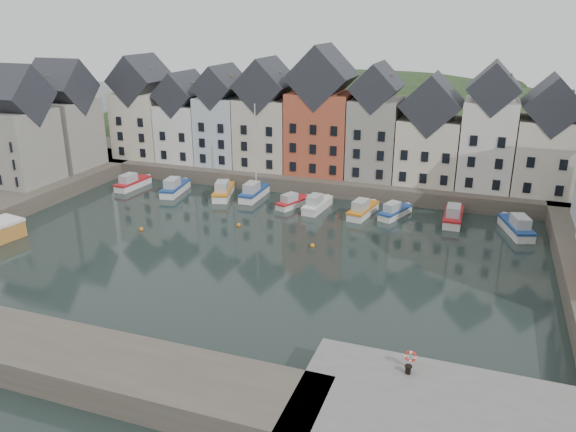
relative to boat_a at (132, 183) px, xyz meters
The scene contains 19 objects.
ground 30.11m from the boat_a, 34.55° to the right, with size 260.00×260.00×0.00m, color black.
far_quay 27.96m from the boat_a, 27.54° to the left, with size 90.00×16.00×2.00m, color #4B423A.
near_quay 59.70m from the boat_a, 38.39° to the right, with size 18.00×10.00×2.00m, color #60605E.
hillside 49.80m from the boat_a, 57.49° to the left, with size 153.60×70.40×64.00m.
far_terrace 31.15m from the boat_a, 21.32° to the left, with size 72.37×8.16×17.78m.
left_terrace 14.31m from the boat_a, 162.34° to the right, with size 7.65×17.00×15.69m.
mooring_buoys 23.88m from the boat_a, 29.44° to the right, with size 20.50×5.50×0.50m.
boat_a is the anchor object (origin of this frame).
boat_b 7.06m from the boat_a, ahead, with size 3.01×6.89×2.56m.
boat_c 14.14m from the boat_a, ahead, with size 3.96×7.12×2.61m.
boat_d 18.33m from the boat_a, ahead, with size 2.15×6.72×12.80m.
boat_e 24.40m from the boat_a, ahead, with size 3.49×5.60×2.06m.
boat_f 27.73m from the boat_a, ahead, with size 2.49×6.33×2.37m.
boat_g 33.65m from the boat_a, ahead, with size 2.94×6.52×2.41m.
boat_h 37.44m from the boat_a, ahead, with size 3.58×5.92×2.17m.
boat_i 44.38m from the boat_a, ahead, with size 2.09×6.67×2.56m.
boat_j 51.41m from the boat_a, ahead, with size 4.08×7.13×2.61m.
mooring_bollard 55.76m from the boat_a, 37.85° to the right, with size 0.48×0.48×0.56m.
life_ring_post 55.44m from the boat_a, 37.36° to the right, with size 0.80×0.17×1.30m.
Camera 1 is at (22.18, -47.99, 23.39)m, focal length 35.00 mm.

